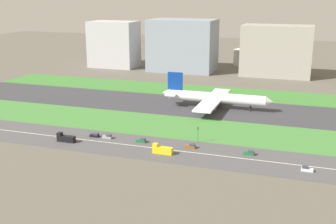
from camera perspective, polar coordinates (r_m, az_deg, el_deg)
The scene contains 21 objects.
ground_plane at distance 256.18m, azimuth 0.16°, elevation 1.01°, with size 800.00×800.00×0.00m, color #5B564C.
runway at distance 256.17m, azimuth 0.16°, elevation 1.02°, with size 280.00×46.00×0.10m, color #38383D.
grass_median_north at distance 294.27m, azimuth 2.68°, elevation 2.93°, with size 280.00×36.00×0.10m, color #3D7A33.
grass_median_south at distance 219.11m, azimuth -3.23°, elevation -1.54°, with size 280.00×36.00×0.10m, color #427F38.
highway at distance 191.32m, azimuth -6.77°, elevation -4.22°, with size 280.00×28.00×0.10m, color #4C4C4F.
highway_centerline at distance 191.30m, azimuth -6.78°, elevation -4.20°, with size 266.00×0.50×0.01m, color silver.
airliner at distance 247.71m, azimuth 6.11°, elevation 1.90°, with size 65.00×56.00×19.70m.
truck_0 at distance 197.31m, azimuth -13.49°, elevation -3.43°, with size 8.40×2.50×4.00m.
car_0 at distance 201.17m, azimuth -9.72°, elevation -3.07°, with size 4.40×1.80×2.00m.
truck_1 at distance 178.19m, azimuth -0.80°, elevation -5.06°, with size 8.40×2.50×4.00m.
car_5 at distance 169.68m, azimuth 18.00°, elevation -7.24°, with size 4.40×1.80×2.00m.
car_2 at distance 191.67m, azimuth -3.56°, elevation -3.82°, with size 4.40×1.80×2.00m.
car_3 at distance 198.28m, azimuth -8.06°, elevation -3.28°, with size 4.40×1.80×2.00m.
car_6 at distance 184.70m, azimuth 3.08°, elevation -4.57°, with size 4.40×1.80×2.00m.
car_1 at distance 180.15m, azimuth 10.81°, elevation -5.37°, with size 4.40×1.80×2.00m.
traffic_light at distance 190.66m, azimuth 4.01°, elevation -2.86°, with size 0.36×0.50×7.20m.
terminal_building at distance 390.16m, azimuth -7.21°, elevation 8.96°, with size 41.28×26.91×40.36m, color #B2B2B7.
hangar_building at distance 366.94m, azimuth 1.97°, elevation 8.88°, with size 54.91×35.08×43.21m, color gray.
office_tower at distance 353.05m, azimuth 14.27°, elevation 7.91°, with size 54.52×26.50×40.23m, color #9E998E.
fuel_tank_west at distance 402.43m, azimuth 10.32°, elevation 7.17°, with size 22.19×22.19×14.44m, color silver.
fuel_tank_centre at distance 399.05m, azimuth 15.30°, elevation 6.76°, with size 23.25×23.25×13.90m, color silver.
Camera 1 is at (78.15, -235.25, 64.61)m, focal length 45.70 mm.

